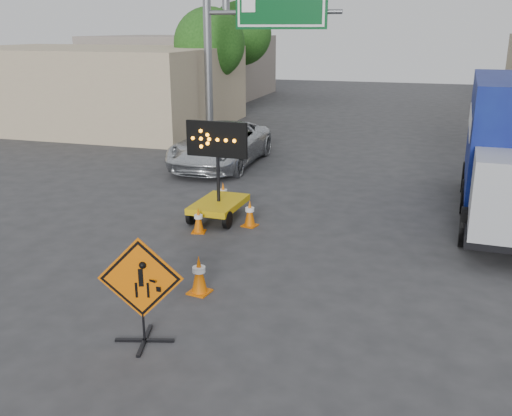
% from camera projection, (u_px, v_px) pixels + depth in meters
% --- Properties ---
extents(ground, '(100.00, 100.00, 0.00)m').
position_uv_depth(ground, '(175.00, 372.00, 8.61)').
color(ground, '#2D2D30').
rests_on(ground, ground).
extents(storefront_left_near, '(14.00, 10.00, 4.00)m').
position_uv_depth(storefront_left_near, '(91.00, 86.00, 30.15)').
color(storefront_left_near, tan).
rests_on(storefront_left_near, ground).
extents(storefront_left_far, '(12.00, 10.00, 4.40)m').
position_uv_depth(storefront_left_far, '(182.00, 66.00, 43.13)').
color(storefront_left_far, gray).
rests_on(storefront_left_far, ground).
extents(highway_gantry, '(6.18, 0.38, 6.90)m').
position_uv_depth(highway_gantry, '(251.00, 25.00, 24.68)').
color(highway_gantry, slate).
rests_on(highway_gantry, ground).
extents(tree_left_near, '(3.71, 3.71, 6.03)m').
position_uv_depth(tree_left_near, '(209.00, 44.00, 29.64)').
color(tree_left_near, '#41301C').
rests_on(tree_left_near, ground).
extents(tree_left_far, '(4.10, 4.10, 6.66)m').
position_uv_depth(tree_left_far, '(240.00, 34.00, 37.08)').
color(tree_left_far, '#41301C').
rests_on(tree_left_far, ground).
extents(construction_sign, '(1.34, 0.96, 1.84)m').
position_uv_depth(construction_sign, '(141.00, 288.00, 9.15)').
color(construction_sign, black).
rests_on(construction_sign, ground).
extents(arrow_board, '(1.69, 1.91, 2.67)m').
position_uv_depth(arrow_board, '(219.00, 198.00, 15.32)').
color(arrow_board, '#CAA00B').
rests_on(arrow_board, ground).
extents(pickup_truck, '(2.68, 5.71, 1.58)m').
position_uv_depth(pickup_truck, '(221.00, 145.00, 21.32)').
color(pickup_truck, silver).
rests_on(pickup_truck, ground).
extents(cone_a, '(0.45, 0.45, 0.78)m').
position_uv_depth(cone_a, '(199.00, 274.00, 11.06)').
color(cone_a, '#D95E04').
rests_on(cone_a, ground).
extents(cone_b, '(0.40, 0.40, 0.66)m').
position_uv_depth(cone_b, '(198.00, 220.00, 14.38)').
color(cone_b, '#D95E04').
rests_on(cone_b, ground).
extents(cone_c, '(0.43, 0.43, 0.72)m').
position_uv_depth(cone_c, '(250.00, 213.00, 14.83)').
color(cone_c, '#D95E04').
rests_on(cone_c, ground).
extents(cone_d, '(0.38, 0.38, 0.73)m').
position_uv_depth(cone_d, '(223.00, 194.00, 16.46)').
color(cone_d, '#D95E04').
rests_on(cone_d, ground).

